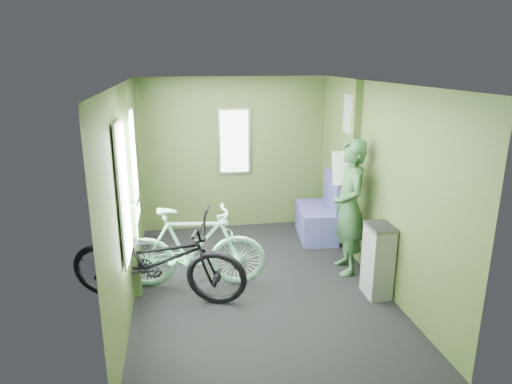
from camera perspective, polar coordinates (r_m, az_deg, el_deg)
room at (r=4.99m, az=-0.30°, el=3.49°), size 4.00×4.02×2.31m
bicycle_black at (r=5.22m, az=-11.92°, el=-13.26°), size 2.08×1.35×1.10m
bicycle_mint at (r=5.43m, az=-7.78°, el=-11.77°), size 1.73×0.80×1.06m
passenger at (r=5.59m, az=11.57°, el=-1.87°), size 0.45×0.70×1.66m
waste_box at (r=5.24m, az=14.99°, el=-8.28°), size 0.24×0.34×0.83m
bench_seat at (r=6.79m, az=7.77°, el=-3.30°), size 0.61×0.96×0.95m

